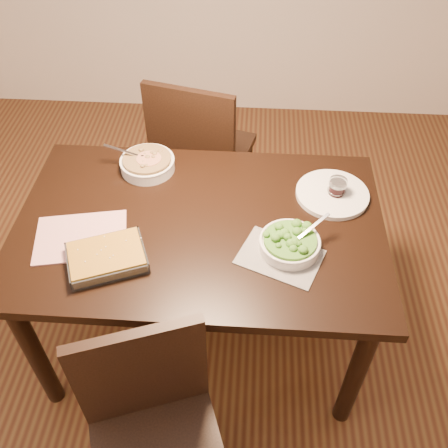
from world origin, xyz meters
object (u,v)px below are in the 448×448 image
baking_dish (107,257)px  chair_near (153,428)px  broccoli_bowl (290,243)px  chair_far (200,150)px  stew_bowl (147,163)px  table (200,240)px  wine_tumbler (337,188)px  dinner_plate (332,194)px

baking_dish → chair_near: chair_near is taller
broccoli_bowl → chair_far: chair_far is taller
stew_bowl → baking_dish: (-0.05, -0.52, -0.01)m
table → wine_tumbler: wine_tumbler is taller
table → chair_far: chair_far is taller
dinner_plate → broccoli_bowl: bearing=-120.9°
stew_bowl → wine_tumbler: 0.79m
baking_dish → chair_far: size_ratio=0.34×
stew_bowl → chair_far: (0.17, 0.44, -0.25)m
stew_bowl → chair_near: size_ratio=0.29×
broccoli_bowl → dinner_plate: bearing=59.1°
broccoli_bowl → chair_near: (-0.42, -0.57, -0.29)m
broccoli_bowl → wine_tumbler: bearing=57.1°
broccoli_bowl → wine_tumbler: (0.19, 0.30, 0.01)m
dinner_plate → chair_far: 0.85m
wine_tumbler → stew_bowl: bearing=171.2°
wine_tumbler → broccoli_bowl: bearing=-122.9°
stew_bowl → dinner_plate: (0.76, -0.12, -0.02)m
chair_near → chair_far: bearing=70.1°
stew_bowl → dinner_plate: 0.77m
stew_bowl → baking_dish: bearing=-95.7°
dinner_plate → chair_near: bearing=-124.8°
wine_tumbler → chair_far: 0.87m
wine_tumbler → chair_near: bearing=-125.4°
stew_bowl → broccoli_bowl: (0.59, -0.42, -0.00)m
chair_near → chair_far: size_ratio=0.93×
table → broccoli_bowl: size_ratio=6.35×
stew_bowl → baking_dish: 0.52m
broccoli_bowl → dinner_plate: size_ratio=0.76×
table → dinner_plate: dinner_plate is taller
baking_dish → chair_near: 0.59m
chair_near → stew_bowl: bearing=79.6°
table → wine_tumbler: 0.58m
broccoli_bowl → stew_bowl: bearing=144.5°
dinner_plate → wine_tumbler: bearing=-7.9°
wine_tumbler → chair_far: (-0.61, 0.56, -0.27)m
broccoli_bowl → baking_dish: (-0.64, -0.10, -0.01)m
wine_tumbler → table: bearing=-160.7°
wine_tumbler → baking_dish: bearing=-154.3°
chair_near → dinner_plate: bearing=35.6°
broccoli_bowl → baking_dish: size_ratio=0.69×
table → wine_tumbler: (0.53, 0.18, 0.14)m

